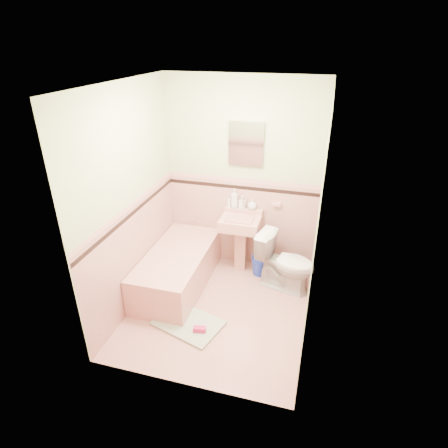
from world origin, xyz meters
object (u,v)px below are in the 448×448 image
(bathtub, at_px, (178,270))
(sink, at_px, (240,245))
(medicine_cabinet, at_px, (246,144))
(soap_bottle_left, at_px, (235,198))
(soap_bottle_right, at_px, (252,204))
(soap_bottle_mid, at_px, (243,202))
(bucket, at_px, (261,266))
(toilet, at_px, (286,263))
(shoe, at_px, (200,329))

(bathtub, bearing_deg, sink, 37.93)
(sink, bearing_deg, medicine_cabinet, 90.00)
(bathtub, xyz_separation_m, soap_bottle_left, (0.55, 0.71, 0.75))
(bathtub, distance_m, soap_bottle_right, 1.27)
(soap_bottle_mid, xyz_separation_m, bucket, (0.31, -0.19, -0.81))
(sink, relative_size, toilet, 1.09)
(soap_bottle_left, height_order, soap_bottle_mid, soap_bottle_left)
(toilet, height_order, bucket, toilet)
(bucket, distance_m, shoe, 1.36)
(sink, height_order, bucket, sink)
(bathtub, height_order, soap_bottle_right, soap_bottle_right)
(soap_bottle_mid, bearing_deg, toilet, -31.48)
(bathtub, distance_m, sink, 0.88)
(soap_bottle_mid, bearing_deg, bathtub, -132.98)
(sink, relative_size, medicine_cabinet, 1.47)
(soap_bottle_mid, height_order, soap_bottle_right, soap_bottle_mid)
(bathtub, bearing_deg, shoe, -54.56)
(soap_bottle_mid, xyz_separation_m, soap_bottle_right, (0.13, 0.00, -0.01))
(bathtub, xyz_separation_m, sink, (0.68, 0.53, 0.17))
(medicine_cabinet, height_order, soap_bottle_right, medicine_cabinet)
(bathtub, relative_size, soap_bottle_right, 10.07)
(soap_bottle_mid, bearing_deg, bucket, -31.03)
(soap_bottle_right, xyz_separation_m, toilet, (0.52, -0.40, -0.56))
(bathtub, distance_m, medicine_cabinet, 1.78)
(soap_bottle_left, xyz_separation_m, shoe, (-0.01, -1.48, -0.92))
(bathtub, height_order, soap_bottle_left, soap_bottle_left)
(soap_bottle_left, distance_m, bucket, 0.97)
(soap_bottle_right, distance_m, bucket, 0.84)
(toilet, bearing_deg, shoe, 158.35)
(soap_bottle_left, distance_m, soap_bottle_mid, 0.12)
(toilet, relative_size, bucket, 2.95)
(toilet, bearing_deg, soap_bottle_right, 66.40)
(bathtub, distance_m, soap_bottle_mid, 1.20)
(medicine_cabinet, bearing_deg, soap_bottle_right, -15.05)
(medicine_cabinet, distance_m, soap_bottle_left, 0.73)
(medicine_cabinet, relative_size, soap_bottle_mid, 3.16)
(soap_bottle_left, height_order, soap_bottle_right, soap_bottle_left)
(medicine_cabinet, bearing_deg, soap_bottle_left, -166.64)
(sink, distance_m, shoe, 1.35)
(sink, xyz_separation_m, shoe, (-0.13, -1.30, -0.34))
(soap_bottle_mid, bearing_deg, sink, -84.15)
(soap_bottle_mid, bearing_deg, medicine_cabinet, 58.43)
(shoe, bearing_deg, sink, 74.05)
(soap_bottle_right, bearing_deg, bathtub, -138.11)
(toilet, bearing_deg, soap_bottle_mid, 72.30)
(shoe, bearing_deg, toilet, 44.38)
(toilet, xyz_separation_m, shoe, (-0.77, -1.08, -0.31))
(soap_bottle_right, bearing_deg, sink, -121.80)
(sink, xyz_separation_m, medicine_cabinet, (0.00, 0.21, 1.30))
(soap_bottle_mid, bearing_deg, shoe, -94.37)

